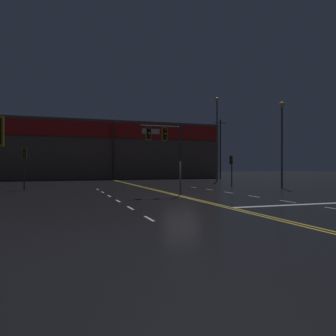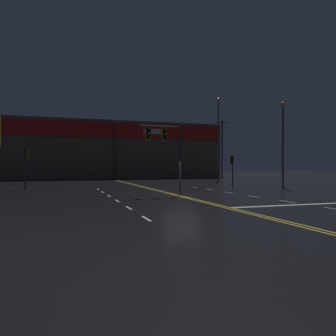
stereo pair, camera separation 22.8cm
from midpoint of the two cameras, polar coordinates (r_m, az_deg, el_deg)
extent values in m
plane|color=black|center=(23.42, 2.00, -4.93)|extent=(200.00, 200.00, 0.00)
cube|color=gold|center=(23.36, 1.66, -4.93)|extent=(0.12, 60.00, 0.01)
cube|color=gold|center=(23.47, 2.35, -4.91)|extent=(0.12, 60.00, 0.01)
cube|color=silver|center=(13.43, -3.80, -8.78)|extent=(0.12, 1.40, 0.01)
cube|color=silver|center=(16.90, -6.96, -6.92)|extent=(0.12, 1.40, 0.01)
cube|color=silver|center=(20.41, -9.02, -5.68)|extent=(0.12, 1.40, 0.01)
cube|color=silver|center=(23.95, -10.47, -4.81)|extent=(0.12, 1.40, 0.01)
cube|color=silver|center=(27.51, -11.55, -4.15)|extent=(0.12, 1.40, 0.01)
cube|color=silver|center=(31.08, -12.37, -3.65)|extent=(0.12, 1.40, 0.01)
cube|color=silver|center=(18.43, 26.86, -6.35)|extent=(0.12, 1.40, 0.01)
cube|color=silver|center=(21.09, 19.83, -5.50)|extent=(0.12, 1.40, 0.01)
cube|color=silver|center=(24.00, 14.45, -4.80)|extent=(0.12, 1.40, 0.01)
cube|color=silver|center=(27.07, 10.27, -4.22)|extent=(0.12, 1.40, 0.01)
cube|color=silver|center=(30.27, 6.96, -3.75)|extent=(0.12, 1.40, 0.01)
cube|color=silver|center=(33.54, 4.30, -3.36)|extent=(0.12, 1.40, 0.01)
cube|color=silver|center=(19.89, 22.66, -5.85)|extent=(9.28, 0.40, 0.01)
cylinder|color=#38383D|center=(24.35, 1.90, 1.51)|extent=(0.14, 0.14, 5.30)
cylinder|color=#38383D|center=(24.03, -1.55, 7.26)|extent=(3.07, 0.10, 0.10)
cube|color=black|center=(24.06, -0.85, 5.96)|extent=(0.28, 0.24, 0.84)
cube|color=gold|center=(24.06, -0.85, 5.96)|extent=(0.42, 0.08, 0.99)
sphere|color=#500705|center=(23.94, -0.74, 6.60)|extent=(0.17, 0.17, 0.17)
sphere|color=orange|center=(23.91, -0.74, 6.00)|extent=(0.17, 0.17, 0.17)
sphere|color=#084513|center=(23.89, -0.74, 5.39)|extent=(0.17, 0.17, 0.17)
cube|color=black|center=(23.71, -3.69, 6.04)|extent=(0.28, 0.24, 0.84)
cube|color=gold|center=(23.71, -3.69, 6.04)|extent=(0.42, 0.08, 0.99)
sphere|color=#500705|center=(23.59, -3.59, 6.69)|extent=(0.17, 0.17, 0.17)
sphere|color=orange|center=(23.56, -3.59, 6.08)|extent=(0.17, 0.17, 0.17)
sphere|color=#084513|center=(23.54, -3.59, 5.47)|extent=(0.17, 0.17, 0.17)
cylinder|color=#38383D|center=(32.21, -23.95, -0.13)|extent=(0.13, 0.13, 3.82)
cube|color=black|center=(32.42, -23.92, 2.42)|extent=(0.28, 0.24, 0.84)
cube|color=gold|center=(32.42, -23.92, 2.42)|extent=(0.42, 0.08, 0.99)
sphere|color=#500705|center=(32.27, -23.95, 2.88)|extent=(0.17, 0.17, 0.17)
sphere|color=orange|center=(32.26, -23.95, 2.43)|extent=(0.17, 0.17, 0.17)
sphere|color=#084513|center=(32.25, -23.95, 1.98)|extent=(0.17, 0.17, 0.17)
cylinder|color=#38383D|center=(37.58, 10.87, -0.44)|extent=(0.13, 0.13, 3.33)
cube|color=black|center=(37.74, 10.74, 1.38)|extent=(0.28, 0.24, 0.84)
cube|color=gold|center=(37.74, 10.74, 1.38)|extent=(0.42, 0.08, 0.99)
sphere|color=#500705|center=(37.61, 10.86, 1.77)|extent=(0.17, 0.17, 0.17)
sphere|color=orange|center=(37.61, 10.86, 1.38)|extent=(0.17, 0.17, 0.17)
sphere|color=#084513|center=(37.60, 10.85, 1.00)|extent=(0.17, 0.17, 0.17)
cylinder|color=#59595E|center=(34.35, 19.05, 3.45)|extent=(0.20, 0.20, 8.08)
sphere|color=#F4C666|center=(34.84, 19.06, 10.38)|extent=(0.56, 0.56, 0.56)
cylinder|color=#59595E|center=(47.65, 8.39, 4.68)|extent=(0.20, 0.20, 11.61)
sphere|color=#F4C666|center=(48.48, 8.40, 11.74)|extent=(0.56, 0.56, 0.56)
cube|color=brown|center=(61.19, -10.94, 2.97)|extent=(40.98, 10.00, 10.06)
cube|color=red|center=(56.42, -10.24, 6.54)|extent=(40.16, 0.20, 2.52)
cube|color=white|center=(57.85, -3.14, 6.38)|extent=(3.20, 0.16, 0.90)
cylinder|color=#4C3828|center=(55.76, -9.65, 3.07)|extent=(0.26, 0.26, 9.73)
cube|color=#4C3828|center=(56.13, -9.65, 7.42)|extent=(2.20, 0.12, 0.12)
cylinder|color=#4C3828|center=(62.19, 9.00, 3.33)|extent=(0.26, 0.26, 10.92)
cube|color=#4C3828|center=(62.64, 9.00, 7.77)|extent=(2.20, 0.12, 0.12)
camera|label=1|loc=(0.11, -90.25, 0.00)|focal=35.00mm
camera|label=2|loc=(0.11, 89.75, 0.00)|focal=35.00mm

